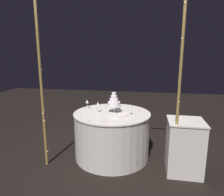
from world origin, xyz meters
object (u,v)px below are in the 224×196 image
object	(u,v)px
main_table	(112,134)
wine_glass_0	(98,104)
wine_glass_2	(130,107)
tiered_cake	(114,102)
cake_knife	(120,118)
wine_glass_1	(87,102)
decorative_arch	(106,60)
side_table	(184,147)

from	to	relation	value
main_table	wine_glass_0	world-z (taller)	wine_glass_0
main_table	wine_glass_2	xyz separation A→B (m)	(-0.29, 0.08, 0.50)
tiered_cake	cake_knife	bearing A→B (deg)	114.89
wine_glass_1	cake_knife	xyz separation A→B (m)	(-0.63, 0.45, -0.11)
main_table	cake_knife	bearing A→B (deg)	122.04
decorative_arch	wine_glass_2	size ratio (longest dim) A/B	14.74
tiered_cake	wine_glass_1	world-z (taller)	tiered_cake
decorative_arch	side_table	xyz separation A→B (m)	(-1.08, -0.17, -1.19)
main_table	tiered_cake	bearing A→B (deg)	-122.78
wine_glass_0	wine_glass_1	xyz separation A→B (m)	(0.24, -0.20, -0.02)
wine_glass_2	decorative_arch	bearing A→B (deg)	51.61
wine_glass_0	cake_knife	world-z (taller)	wine_glass_0
wine_glass_0	wine_glass_2	bearing A→B (deg)	173.23
main_table	wine_glass_0	xyz separation A→B (m)	(0.23, 0.01, 0.50)
wine_glass_1	wine_glass_2	size ratio (longest dim) A/B	0.92
wine_glass_0	wine_glass_1	size ratio (longest dim) A/B	1.12
decorative_arch	tiered_cake	xyz separation A→B (m)	(-0.03, -0.49, -0.67)
side_table	cake_knife	xyz separation A→B (m)	(0.92, -0.01, 0.36)
tiered_cake	wine_glass_2	bearing A→B (deg)	156.97
wine_glass_0	wine_glass_1	world-z (taller)	wine_glass_0
wine_glass_0	wine_glass_1	distance (m)	0.32
decorative_arch	cake_knife	xyz separation A→B (m)	(-0.17, -0.18, -0.83)
tiered_cake	cake_knife	world-z (taller)	tiered_cake
tiered_cake	cake_knife	size ratio (longest dim) A/B	1.11
tiered_cake	wine_glass_0	bearing A→B (deg)	11.97
main_table	tiered_cake	size ratio (longest dim) A/B	3.79
cake_knife	side_table	bearing A→B (deg)	179.36
main_table	wine_glass_1	bearing A→B (deg)	-21.99
main_table	cake_knife	world-z (taller)	cake_knife
main_table	cake_knife	xyz separation A→B (m)	(-0.17, 0.27, 0.37)
side_table	cake_knife	world-z (taller)	side_table
wine_glass_0	wine_glass_2	size ratio (longest dim) A/B	1.04
decorative_arch	side_table	bearing A→B (deg)	-170.92
cake_knife	wine_glass_1	bearing A→B (deg)	-35.66
wine_glass_2	main_table	bearing A→B (deg)	-14.43
main_table	wine_glass_0	bearing A→B (deg)	3.60
decorative_arch	wine_glass_2	distance (m)	0.85
main_table	cake_knife	distance (m)	0.49
wine_glass_0	wine_glass_2	xyz separation A→B (m)	(-0.52, 0.06, -0.00)
wine_glass_0	cake_knife	xyz separation A→B (m)	(-0.39, 0.25, -0.12)
decorative_arch	main_table	distance (m)	1.28
main_table	side_table	xyz separation A→B (m)	(-1.08, 0.28, 0.01)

